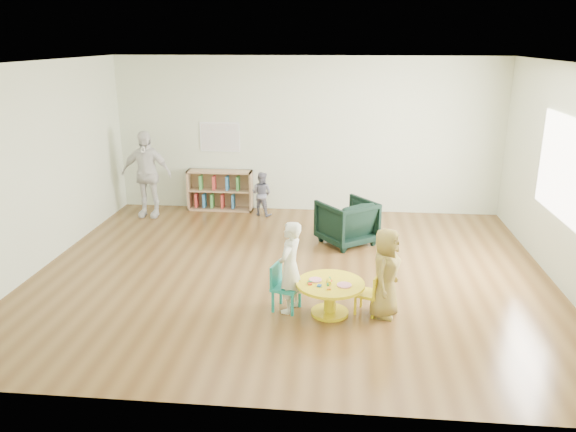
% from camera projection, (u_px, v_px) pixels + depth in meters
% --- Properties ---
extents(room, '(7.10, 7.00, 2.80)m').
position_uv_depth(room, '(292.00, 136.00, 7.17)').
color(room, brown).
rests_on(room, ground).
extents(activity_table, '(0.79, 0.79, 0.44)m').
position_uv_depth(activity_table, '(330.00, 292.00, 6.50)').
color(activity_table, yellow).
rests_on(activity_table, ground).
extents(kid_chair_left, '(0.38, 0.38, 0.57)m').
position_uv_depth(kid_chair_left, '(283.00, 285.00, 6.61)').
color(kid_chair_left, teal).
rests_on(kid_chair_left, ground).
extents(kid_chair_right, '(0.34, 0.34, 0.49)m').
position_uv_depth(kid_chair_right, '(370.00, 293.00, 6.51)').
color(kid_chair_right, yellow).
rests_on(kid_chair_right, ground).
extents(bookshelf, '(1.20, 0.30, 0.75)m').
position_uv_depth(bookshelf, '(220.00, 190.00, 10.50)').
color(bookshelf, '#A47E5B').
rests_on(bookshelf, ground).
extents(alphabet_poster, '(0.74, 0.01, 0.54)m').
position_uv_depth(alphabet_poster, '(220.00, 137.00, 10.32)').
color(alphabet_poster, white).
rests_on(alphabet_poster, ground).
extents(armchair, '(1.06, 1.07, 0.70)m').
position_uv_depth(armchair, '(347.00, 222.00, 8.74)').
color(armchair, black).
rests_on(armchair, ground).
extents(child_left, '(0.38, 0.47, 1.10)m').
position_uv_depth(child_left, '(290.00, 267.00, 6.50)').
color(child_left, silver).
rests_on(child_left, ground).
extents(child_right, '(0.49, 0.60, 1.06)m').
position_uv_depth(child_right, '(386.00, 273.00, 6.39)').
color(child_right, yellow).
rests_on(child_right, ground).
extents(toddler, '(0.47, 0.42, 0.80)m').
position_uv_depth(toddler, '(262.00, 194.00, 10.13)').
color(toddler, '#171A3B').
rests_on(toddler, ground).
extents(adult_caretaker, '(0.92, 0.40, 1.55)m').
position_uv_depth(adult_caretaker, '(146.00, 174.00, 9.99)').
color(adult_caretaker, white).
rests_on(adult_caretaker, ground).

